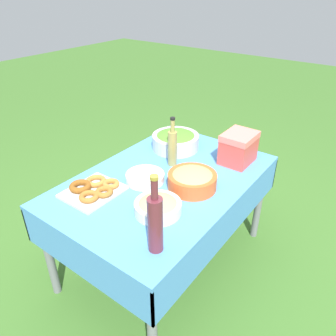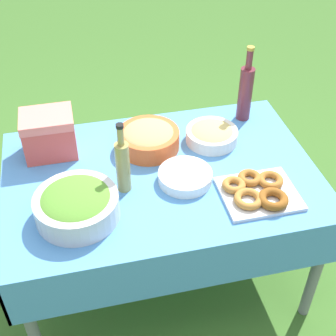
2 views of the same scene
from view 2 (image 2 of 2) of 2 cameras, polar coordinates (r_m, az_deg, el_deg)
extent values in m
plane|color=#3D6B28|center=(2.55, -0.73, -12.40)|extent=(14.00, 14.00, 0.00)
cube|color=#4C8CD1|center=(2.06, -0.88, -0.82)|extent=(1.37, 0.91, 0.02)
cube|color=#4C8CD1|center=(2.48, -3.09, 3.67)|extent=(1.37, 0.01, 0.22)
cube|color=#4C8CD1|center=(1.84, 2.24, -12.67)|extent=(1.37, 0.01, 0.22)
cube|color=#4C8CD1|center=(2.34, 15.59, -0.60)|extent=(0.01, 0.91, 0.22)
cube|color=#4C8CD1|center=(2.14, -18.93, -5.93)|extent=(0.01, 0.91, 0.22)
cylinder|color=slate|center=(2.72, 10.28, 0.96)|extent=(0.05, 0.05, 0.66)
cylinder|color=slate|center=(2.57, -16.47, -3.02)|extent=(0.05, 0.05, 0.66)
cylinder|color=slate|center=(2.24, 17.67, -11.60)|extent=(0.05, 0.05, 0.66)
cylinder|color=slate|center=(2.05, -16.35, -17.93)|extent=(0.05, 0.05, 0.66)
cylinder|color=silver|center=(1.85, -11.03, -4.66)|extent=(0.33, 0.33, 0.10)
ellipsoid|color=#51892D|center=(1.83, -11.18, -3.84)|extent=(0.29, 0.29, 0.07)
cylinder|color=silver|center=(2.22, 5.35, 3.95)|extent=(0.24, 0.24, 0.06)
ellipsoid|color=tan|center=(2.21, 5.38, 4.36)|extent=(0.22, 0.22, 0.06)
cube|color=silver|center=(1.97, 11.01, -3.08)|extent=(0.31, 0.26, 0.02)
torus|color=#A36628|center=(2.01, 12.38, -1.46)|extent=(0.13, 0.13, 0.03)
torus|color=#B27533|center=(1.96, 8.03, -2.07)|extent=(0.14, 0.14, 0.03)
torus|color=brown|center=(1.92, 12.68, -3.72)|extent=(0.14, 0.14, 0.04)
torus|color=#B27533|center=(1.91, 9.78, -3.75)|extent=(0.13, 0.13, 0.03)
torus|color=#A36628|center=(2.00, 9.92, -1.19)|extent=(0.13, 0.13, 0.03)
cylinder|color=white|center=(2.00, 2.09, -1.45)|extent=(0.23, 0.23, 0.01)
cylinder|color=white|center=(2.00, 2.10, -1.19)|extent=(0.23, 0.23, 0.01)
cylinder|color=white|center=(1.99, 2.11, -0.93)|extent=(0.23, 0.23, 0.01)
cylinder|color=white|center=(1.98, 2.12, -0.67)|extent=(0.23, 0.23, 0.01)
cylinder|color=#998E4C|center=(1.90, -5.51, 0.09)|extent=(0.06, 0.06, 0.23)
cylinder|color=#998E4C|center=(1.81, -5.81, 3.87)|extent=(0.03, 0.03, 0.08)
cylinder|color=black|center=(1.78, -5.91, 5.11)|extent=(0.03, 0.03, 0.02)
cylinder|color=maroon|center=(2.35, 9.39, 8.88)|extent=(0.07, 0.07, 0.27)
cylinder|color=maroon|center=(2.26, 9.89, 12.91)|extent=(0.03, 0.03, 0.10)
cylinder|color=#A58C33|center=(2.24, 10.06, 14.17)|extent=(0.04, 0.04, 0.02)
cylinder|color=#E05B28|center=(2.16, -2.36, 3.45)|extent=(0.28, 0.28, 0.09)
ellipsoid|color=tan|center=(2.14, -2.39, 4.13)|extent=(0.25, 0.25, 0.07)
cube|color=#E04C42|center=(2.18, -14.21, 3.61)|extent=(0.23, 0.18, 0.16)
cube|color=#FF7A70|center=(2.12, -14.65, 5.81)|extent=(0.23, 0.19, 0.04)
camera|label=1|loc=(3.05, 23.80, 32.18)|focal=35.00mm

